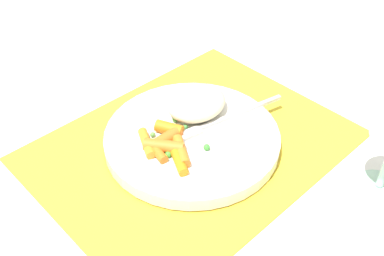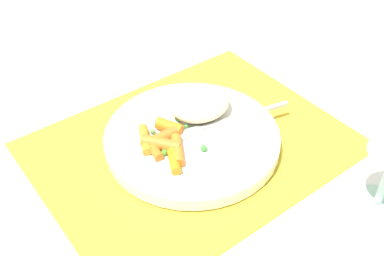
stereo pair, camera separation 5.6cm
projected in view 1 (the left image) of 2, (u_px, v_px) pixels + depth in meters
name	position (u px, v px, depth m)	size (l,w,h in m)	color
ground_plane	(192.00, 147.00, 0.67)	(2.40, 2.40, 0.00)	white
placemat	(192.00, 145.00, 0.67)	(0.43, 0.33, 0.01)	gold
plate	(192.00, 138.00, 0.66)	(0.25, 0.25, 0.02)	white
rice_mound	(196.00, 103.00, 0.68)	(0.09, 0.08, 0.04)	beige
carrot_portion	(167.00, 144.00, 0.63)	(0.07, 0.11, 0.02)	orange
pea_scatter	(174.00, 141.00, 0.64)	(0.07, 0.09, 0.01)	green
fork	(217.00, 122.00, 0.67)	(0.19, 0.05, 0.01)	silver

